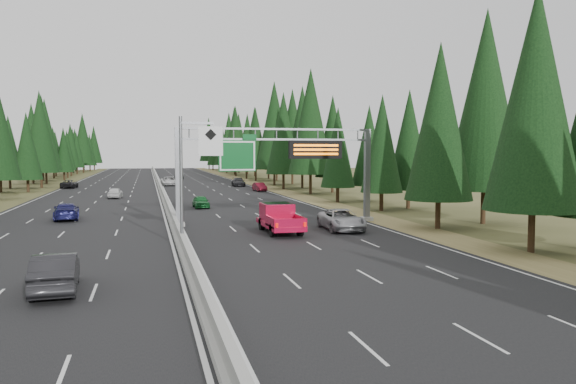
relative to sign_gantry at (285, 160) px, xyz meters
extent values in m
cube|color=black|center=(-8.92, 45.12, -5.23)|extent=(32.00, 260.00, 0.08)
cube|color=olive|center=(8.88, 45.12, -5.24)|extent=(3.60, 260.00, 0.06)
cube|color=#41431F|center=(-26.72, 45.12, -5.24)|extent=(3.60, 260.00, 0.06)
cube|color=gray|center=(-8.92, 45.12, -5.04)|extent=(0.70, 260.00, 0.30)
cube|color=gray|center=(-8.92, 45.12, -4.64)|extent=(0.30, 260.00, 0.60)
cube|color=slate|center=(-8.57, 0.12, -1.29)|extent=(0.45, 0.45, 7.80)
cube|color=gray|center=(-8.57, 0.12, -5.04)|extent=(0.90, 0.90, 0.30)
cube|color=slate|center=(7.28, 0.12, -1.29)|extent=(0.45, 0.45, 7.80)
cube|color=gray|center=(7.28, 0.12, -5.04)|extent=(0.90, 0.90, 0.30)
cube|color=slate|center=(-0.64, 0.12, 2.53)|extent=(15.85, 0.35, 0.16)
cube|color=slate|center=(-0.64, 0.12, 1.69)|extent=(15.85, 0.35, 0.16)
cube|color=#054C19|center=(-3.92, -0.13, 0.36)|extent=(3.00, 0.10, 2.50)
cube|color=silver|center=(-3.92, -0.19, 0.36)|extent=(2.85, 0.02, 2.35)
cube|color=#054C19|center=(-2.92, -0.13, 1.86)|extent=(1.10, 0.10, 0.45)
cube|color=black|center=(2.58, -0.18, 0.86)|extent=(4.50, 0.40, 1.50)
cube|color=orange|center=(2.58, -0.40, 1.21)|extent=(3.80, 0.02, 0.18)
cube|color=orange|center=(2.58, -0.40, 0.86)|extent=(3.80, 0.02, 0.18)
cube|color=orange|center=(2.58, -0.40, 0.51)|extent=(3.80, 0.02, 0.18)
cylinder|color=slate|center=(-8.92, -9.88, -1.19)|extent=(0.20, 0.20, 8.00)
cube|color=gray|center=(-8.92, -9.88, -5.09)|extent=(0.50, 0.50, 0.20)
cube|color=slate|center=(-7.92, -9.88, 2.41)|extent=(2.00, 0.15, 0.15)
cube|color=silver|center=(-7.12, -10.00, 1.31)|extent=(1.50, 0.06, 1.80)
cylinder|color=black|center=(10.92, -16.40, -4.02)|extent=(0.40, 0.40, 2.50)
cone|color=black|center=(10.92, -16.40, 3.79)|extent=(5.62, 5.62, 13.12)
cylinder|color=black|center=(10.64, -5.98, -4.13)|extent=(0.40, 0.40, 2.28)
cone|color=black|center=(10.64, -5.98, 2.99)|extent=(5.12, 5.12, 11.95)
cylinder|color=black|center=(16.00, -3.77, -3.86)|extent=(0.40, 0.40, 2.81)
cone|color=black|center=(16.00, -3.77, 4.93)|extent=(6.33, 6.33, 14.77)
cylinder|color=black|center=(12.06, 7.97, -4.33)|extent=(0.40, 0.40, 1.88)
cone|color=black|center=(12.06, 7.97, 1.55)|extent=(4.23, 4.23, 9.88)
cylinder|color=black|center=(15.83, 9.60, -4.26)|extent=(0.40, 0.40, 2.01)
cone|color=black|center=(15.83, 9.60, 2.01)|extent=(4.52, 4.52, 10.55)
cylinder|color=black|center=(10.99, 18.36, -4.37)|extent=(0.40, 0.40, 1.81)
cone|color=black|center=(10.99, 18.36, 1.28)|extent=(4.06, 4.06, 9.48)
cylinder|color=black|center=(15.37, 19.45, -4.33)|extent=(0.40, 0.40, 1.87)
cone|color=black|center=(15.37, 19.45, 1.52)|extent=(4.21, 4.21, 9.83)
cylinder|color=black|center=(11.71, 32.24, -3.84)|extent=(0.40, 0.40, 2.86)
cone|color=black|center=(11.71, 32.24, 5.09)|extent=(6.43, 6.43, 15.00)
cylinder|color=black|center=(15.70, 34.29, -4.12)|extent=(0.40, 0.40, 2.30)
cone|color=black|center=(15.70, 34.29, 3.08)|extent=(5.18, 5.18, 12.09)
cylinder|color=black|center=(10.39, 43.17, -4.02)|extent=(0.40, 0.40, 2.50)
cone|color=black|center=(10.39, 43.17, 3.80)|extent=(5.63, 5.63, 13.13)
cylinder|color=black|center=(14.36, 46.11, -3.90)|extent=(0.40, 0.40, 2.73)
cone|color=black|center=(14.36, 46.11, 4.64)|extent=(6.15, 6.15, 14.36)
cylinder|color=black|center=(11.79, 56.00, -3.75)|extent=(0.40, 0.40, 3.04)
cone|color=black|center=(11.79, 56.00, 5.74)|extent=(6.83, 6.83, 15.94)
cylinder|color=black|center=(15.76, 58.12, -3.83)|extent=(0.40, 0.40, 2.87)
cone|color=black|center=(15.76, 58.12, 5.13)|extent=(6.45, 6.45, 15.06)
cylinder|color=black|center=(11.24, 71.36, -4.03)|extent=(0.40, 0.40, 2.47)
cone|color=black|center=(11.24, 71.36, 3.68)|extent=(5.55, 5.55, 12.96)
cylinder|color=black|center=(15.90, 71.90, -4.10)|extent=(0.40, 0.40, 2.33)
cone|color=black|center=(15.90, 71.90, 3.19)|extent=(5.25, 5.25, 12.25)
cylinder|color=black|center=(11.11, 81.95, -4.19)|extent=(0.40, 0.40, 2.15)
cone|color=black|center=(11.11, 81.95, 2.52)|extent=(4.84, 4.84, 11.28)
cylinder|color=black|center=(16.04, 80.89, -4.19)|extent=(0.40, 0.40, 2.15)
cone|color=black|center=(16.04, 80.89, 2.52)|extent=(4.84, 4.84, 11.28)
cylinder|color=black|center=(10.93, 96.75, -3.84)|extent=(0.40, 0.40, 2.85)
cone|color=black|center=(10.93, 96.75, 5.06)|extent=(6.41, 6.41, 14.95)
cylinder|color=black|center=(15.62, 95.58, -3.86)|extent=(0.40, 0.40, 2.82)
cone|color=black|center=(15.62, 95.58, 4.94)|extent=(6.34, 6.34, 14.79)
cylinder|color=black|center=(12.03, 105.73, -3.79)|extent=(0.40, 0.40, 2.95)
cone|color=black|center=(12.03, 105.73, 5.43)|extent=(6.64, 6.64, 15.49)
cylinder|color=black|center=(16.07, 108.82, -3.93)|extent=(0.40, 0.40, 2.68)
cone|color=black|center=(16.07, 108.82, 4.45)|extent=(6.03, 6.03, 14.08)
cylinder|color=black|center=(11.77, 119.40, -4.21)|extent=(0.40, 0.40, 2.12)
cone|color=black|center=(11.77, 119.40, 2.41)|extent=(4.77, 4.77, 11.12)
cylinder|color=black|center=(15.66, 121.21, -3.85)|extent=(0.40, 0.40, 2.84)
cone|color=black|center=(15.66, 121.21, 5.01)|extent=(6.38, 6.38, 14.88)
cylinder|color=black|center=(12.01, 130.70, -4.15)|extent=(0.40, 0.40, 2.23)
cone|color=black|center=(12.01, 130.70, 2.82)|extent=(5.02, 5.02, 11.72)
cylinder|color=black|center=(14.58, 133.99, -3.76)|extent=(0.40, 0.40, 3.01)
cone|color=black|center=(14.58, 133.99, 5.65)|extent=(6.77, 6.77, 15.81)
cylinder|color=black|center=(10.88, 147.07, -4.38)|extent=(0.40, 0.40, 1.77)
cone|color=black|center=(10.88, 147.07, 1.16)|extent=(3.99, 3.99, 9.31)
cylinder|color=black|center=(15.90, 146.84, -4.22)|extent=(0.40, 0.40, 2.09)
cone|color=black|center=(15.90, 146.84, 2.32)|extent=(4.71, 4.71, 10.99)
cylinder|color=black|center=(10.68, 157.62, -3.78)|extent=(0.40, 0.40, 2.98)
cone|color=black|center=(10.68, 157.62, 5.52)|extent=(6.70, 6.70, 15.62)
cylinder|color=black|center=(14.32, 158.49, -4.32)|extent=(0.40, 0.40, 1.90)
cone|color=black|center=(14.32, 158.49, 1.60)|extent=(4.27, 4.27, 9.95)
cylinder|color=black|center=(-28.14, 45.47, -4.31)|extent=(0.40, 0.40, 1.91)
cone|color=black|center=(-28.14, 45.47, 1.65)|extent=(4.30, 4.30, 10.02)
cylinder|color=black|center=(-32.15, 46.73, -4.29)|extent=(0.40, 0.40, 1.96)
cylinder|color=black|center=(-28.09, 56.28, -3.97)|extent=(0.40, 0.40, 2.60)
cone|color=black|center=(-28.09, 56.28, 4.16)|extent=(5.85, 5.85, 13.65)
cylinder|color=black|center=(-33.02, 56.66, -4.30)|extent=(0.40, 0.40, 1.93)
cone|color=black|center=(-33.02, 56.66, 1.73)|extent=(4.34, 4.34, 10.14)
cylinder|color=black|center=(-29.62, 70.35, -3.97)|extent=(0.40, 0.40, 2.59)
cone|color=black|center=(-29.62, 70.35, 4.13)|extent=(5.83, 5.83, 13.61)
cylinder|color=black|center=(-32.11, 71.32, -4.04)|extent=(0.40, 0.40, 2.46)
cone|color=black|center=(-32.11, 71.32, 3.64)|extent=(5.53, 5.53, 12.90)
cylinder|color=black|center=(-28.11, 83.03, -4.36)|extent=(0.40, 0.40, 1.82)
cone|color=black|center=(-28.11, 83.03, 1.32)|extent=(4.09, 4.09, 9.55)
cylinder|color=black|center=(-32.17, 82.33, -3.82)|extent=(0.40, 0.40, 2.90)
cone|color=black|center=(-32.17, 82.33, 5.24)|extent=(6.52, 6.52, 15.22)
cylinder|color=black|center=(-29.14, 96.32, -4.37)|extent=(0.40, 0.40, 1.80)
cone|color=black|center=(-29.14, 96.32, 1.27)|extent=(4.06, 4.06, 9.47)
cylinder|color=black|center=(-31.95, 94.89, -4.32)|extent=(0.40, 0.40, 1.91)
cone|color=black|center=(-31.95, 94.89, 1.64)|extent=(4.29, 4.29, 10.00)
cylinder|color=black|center=(-29.81, 108.30, -4.19)|extent=(0.40, 0.40, 2.15)
cone|color=black|center=(-29.81, 108.30, 2.53)|extent=(4.84, 4.84, 11.30)
cylinder|color=black|center=(-33.15, 106.20, -4.35)|extent=(0.40, 0.40, 1.83)
cone|color=black|center=(-33.15, 106.20, 1.36)|extent=(4.11, 4.11, 9.60)
cylinder|color=black|center=(-29.76, 120.35, -4.34)|extent=(0.40, 0.40, 1.86)
cone|color=black|center=(-29.76, 120.35, 1.48)|extent=(4.19, 4.19, 9.78)
cylinder|color=black|center=(-32.98, 119.67, -4.31)|extent=(0.40, 0.40, 1.92)
cone|color=black|center=(-32.98, 119.67, 1.70)|extent=(4.32, 4.32, 10.09)
cylinder|color=black|center=(-29.36, 132.47, -3.85)|extent=(0.40, 0.40, 2.83)
cone|color=black|center=(-29.36, 132.47, 5.00)|extent=(6.38, 6.38, 14.88)
cylinder|color=black|center=(-32.33, 133.22, -4.20)|extent=(0.40, 0.40, 2.13)
cone|color=black|center=(-32.33, 133.22, 2.46)|extent=(4.80, 4.80, 11.20)
cylinder|color=black|center=(-28.61, 144.49, -4.31)|extent=(0.40, 0.40, 1.92)
cone|color=black|center=(-28.61, 144.49, 1.68)|extent=(4.31, 4.31, 10.06)
cylinder|color=black|center=(-33.10, 145.77, -4.17)|extent=(0.40, 0.40, 2.20)
cone|color=black|center=(-33.10, 145.77, 2.69)|extent=(4.94, 4.94, 11.53)
cylinder|color=black|center=(-28.46, 158.28, -4.05)|extent=(0.40, 0.40, 2.43)
cone|color=black|center=(-28.46, 158.28, 3.53)|extent=(5.46, 5.46, 12.75)
cylinder|color=black|center=(-31.93, 159.28, -4.32)|extent=(0.40, 0.40, 1.89)
cone|color=black|center=(-31.93, 159.28, 1.58)|extent=(4.25, 4.25, 9.92)
imported|color=#A0A0A4|center=(3.18, -4.99, -4.41)|extent=(2.81, 5.71, 1.56)
cylinder|color=black|center=(-2.63, -7.32, -4.73)|extent=(0.34, 0.92, 0.92)
cylinder|color=black|center=(-0.68, -7.32, -4.73)|extent=(0.34, 0.92, 0.92)
cylinder|color=black|center=(-2.63, -3.54, -4.73)|extent=(0.34, 0.92, 0.92)
cylinder|color=black|center=(-0.68, -3.54, -4.73)|extent=(0.34, 0.92, 0.92)
cube|color=#B60B31|center=(-1.66, -5.38, -4.56)|extent=(2.29, 6.41, 0.34)
cube|color=#B60B31|center=(-1.66, -4.35, -3.76)|extent=(2.18, 2.52, 1.26)
cube|color=black|center=(-1.66, -4.35, -3.41)|extent=(1.95, 2.18, 0.63)
cube|color=#B60B31|center=(-2.75, -7.09, -4.16)|extent=(0.11, 2.75, 0.69)
cube|color=#B60B31|center=(-0.57, -7.09, -4.16)|extent=(0.11, 2.75, 0.69)
cube|color=#B60B31|center=(-1.66, -8.47, -4.16)|extent=(2.29, 0.11, 0.69)
imported|color=#166027|center=(-5.47, 14.83, -4.54)|extent=(1.66, 3.86, 1.30)
imported|color=maroon|center=(5.58, 38.71, -4.54)|extent=(1.68, 4.04, 1.30)
imported|color=black|center=(4.44, 51.96, -4.46)|extent=(2.24, 5.09, 1.46)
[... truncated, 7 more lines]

